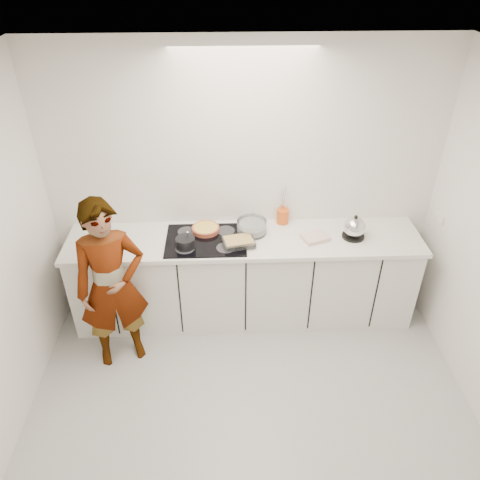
{
  "coord_description": "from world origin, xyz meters",
  "views": [
    {
      "loc": [
        -0.18,
        -2.25,
        3.27
      ],
      "look_at": [
        -0.05,
        1.05,
        1.05
      ],
      "focal_mm": 35.0,
      "sensor_mm": 36.0,
      "label": 1
    }
  ],
  "objects_px": {
    "utensil_crock": "(283,216)",
    "cook": "(112,286)",
    "mixing_bowl": "(252,227)",
    "kettle": "(354,228)",
    "tart_dish": "(206,229)",
    "hob": "(206,240)",
    "baking_dish": "(239,242)",
    "saucepan": "(185,243)"
  },
  "relations": [
    {
      "from": "cook",
      "to": "tart_dish",
      "type": "bearing_deg",
      "value": 20.17
    },
    {
      "from": "hob",
      "to": "mixing_bowl",
      "type": "distance_m",
      "value": 0.44
    },
    {
      "from": "tart_dish",
      "to": "kettle",
      "type": "distance_m",
      "value": 1.36
    },
    {
      "from": "saucepan",
      "to": "kettle",
      "type": "height_order",
      "value": "kettle"
    },
    {
      "from": "hob",
      "to": "utensil_crock",
      "type": "height_order",
      "value": "utensil_crock"
    },
    {
      "from": "hob",
      "to": "baking_dish",
      "type": "height_order",
      "value": "baking_dish"
    },
    {
      "from": "tart_dish",
      "to": "baking_dish",
      "type": "bearing_deg",
      "value": -38.06
    },
    {
      "from": "kettle",
      "to": "utensil_crock",
      "type": "relative_size",
      "value": 1.62
    },
    {
      "from": "tart_dish",
      "to": "mixing_bowl",
      "type": "height_order",
      "value": "mixing_bowl"
    },
    {
      "from": "saucepan",
      "to": "mixing_bowl",
      "type": "xyz_separation_m",
      "value": [
        0.6,
        0.23,
        -0.0
      ]
    },
    {
      "from": "mixing_bowl",
      "to": "saucepan",
      "type": "bearing_deg",
      "value": -158.65
    },
    {
      "from": "hob",
      "to": "utensil_crock",
      "type": "distance_m",
      "value": 0.78
    },
    {
      "from": "baking_dish",
      "to": "cook",
      "type": "height_order",
      "value": "cook"
    },
    {
      "from": "tart_dish",
      "to": "saucepan",
      "type": "xyz_separation_m",
      "value": [
        -0.17,
        -0.26,
        0.02
      ]
    },
    {
      "from": "tart_dish",
      "to": "cook",
      "type": "distance_m",
      "value": 1.0
    },
    {
      "from": "cook",
      "to": "hob",
      "type": "bearing_deg",
      "value": 13.02
    },
    {
      "from": "utensil_crock",
      "to": "cook",
      "type": "height_order",
      "value": "cook"
    },
    {
      "from": "saucepan",
      "to": "hob",
      "type": "bearing_deg",
      "value": 33.06
    },
    {
      "from": "tart_dish",
      "to": "mixing_bowl",
      "type": "xyz_separation_m",
      "value": [
        0.43,
        -0.02,
        0.02
      ]
    },
    {
      "from": "kettle",
      "to": "cook",
      "type": "xyz_separation_m",
      "value": [
        -2.12,
        -0.49,
        -0.21
      ]
    },
    {
      "from": "mixing_bowl",
      "to": "kettle",
      "type": "distance_m",
      "value": 0.93
    },
    {
      "from": "tart_dish",
      "to": "hob",
      "type": "bearing_deg",
      "value": -88.2
    },
    {
      "from": "saucepan",
      "to": "baking_dish",
      "type": "bearing_deg",
      "value": 2.99
    },
    {
      "from": "hob",
      "to": "baking_dish",
      "type": "distance_m",
      "value": 0.31
    },
    {
      "from": "baking_dish",
      "to": "kettle",
      "type": "relative_size",
      "value": 1.33
    },
    {
      "from": "kettle",
      "to": "baking_dish",
      "type": "bearing_deg",
      "value": -174.79
    },
    {
      "from": "mixing_bowl",
      "to": "kettle",
      "type": "relative_size",
      "value": 1.57
    },
    {
      "from": "saucepan",
      "to": "cook",
      "type": "height_order",
      "value": "cook"
    },
    {
      "from": "baking_dish",
      "to": "utensil_crock",
      "type": "bearing_deg",
      "value": 40.63
    },
    {
      "from": "kettle",
      "to": "tart_dish",
      "type": "bearing_deg",
      "value": 174.24
    },
    {
      "from": "tart_dish",
      "to": "mixing_bowl",
      "type": "bearing_deg",
      "value": -3.09
    },
    {
      "from": "saucepan",
      "to": "kettle",
      "type": "xyz_separation_m",
      "value": [
        1.52,
        0.12,
        0.04
      ]
    },
    {
      "from": "baking_dish",
      "to": "cook",
      "type": "relative_size",
      "value": 0.19
    },
    {
      "from": "hob",
      "to": "tart_dish",
      "type": "bearing_deg",
      "value": 91.8
    },
    {
      "from": "baking_dish",
      "to": "hob",
      "type": "bearing_deg",
      "value": 162.9
    },
    {
      "from": "mixing_bowl",
      "to": "cook",
      "type": "height_order",
      "value": "cook"
    },
    {
      "from": "baking_dish",
      "to": "mixing_bowl",
      "type": "distance_m",
      "value": 0.25
    },
    {
      "from": "hob",
      "to": "tart_dish",
      "type": "xyz_separation_m",
      "value": [
        -0.0,
        0.14,
        0.03
      ]
    },
    {
      "from": "hob",
      "to": "saucepan",
      "type": "bearing_deg",
      "value": -146.94
    },
    {
      "from": "utensil_crock",
      "to": "cook",
      "type": "xyz_separation_m",
      "value": [
        -1.5,
        -0.76,
        -0.18
      ]
    },
    {
      "from": "hob",
      "to": "kettle",
      "type": "xyz_separation_m",
      "value": [
        1.34,
        0.01,
        0.09
      ]
    },
    {
      "from": "baking_dish",
      "to": "saucepan",
      "type": "bearing_deg",
      "value": -177.01
    }
  ]
}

